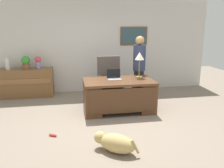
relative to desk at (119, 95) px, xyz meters
name	(u,v)px	position (x,y,z in m)	size (l,w,h in m)	color
ground_plane	(109,123)	(-0.34, -0.66, -0.40)	(12.00, 12.00, 0.00)	gray
back_wall	(95,46)	(-0.33, 1.94, 0.95)	(7.00, 0.16, 2.70)	silver
desk	(119,95)	(0.00, 0.00, 0.00)	(1.61, 0.94, 0.74)	brown
credenza	(26,83)	(-2.33, 1.59, 0.00)	(1.48, 0.50, 0.79)	brown
armchair	(110,81)	(-0.07, 0.87, 0.11)	(0.60, 0.59, 1.17)	#564C47
person_standing	(139,68)	(0.68, 0.70, 0.48)	(0.32, 0.32, 1.70)	#262323
dog_lying	(115,143)	(-0.43, -1.81, -0.24)	(0.68, 0.61, 0.30)	tan
laptop	(114,77)	(-0.08, 0.16, 0.40)	(0.32, 0.22, 0.22)	#B2B5BA
desk_lamp	(140,58)	(0.54, 0.21, 0.82)	(0.22, 0.22, 0.61)	#9E8447
vase_with_flowers	(38,62)	(-1.96, 1.59, 0.58)	(0.17, 0.17, 0.34)	#917FAF
vase_empty	(8,64)	(-2.76, 1.59, 0.54)	(0.12, 0.12, 0.30)	silver
potted_plant	(26,62)	(-2.28, 1.59, 0.59)	(0.24, 0.24, 0.36)	brown
dog_toy_bone	(53,135)	(-1.45, -1.09, -0.37)	(0.17, 0.05, 0.05)	#E53F33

